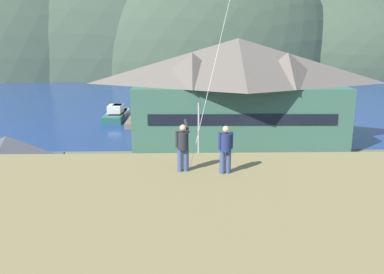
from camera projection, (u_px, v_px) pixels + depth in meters
name	position (u px, v px, depth m)	size (l,w,h in m)	color
ground_plane	(174.00, 231.00, 24.68)	(600.00, 600.00, 0.00)	#66604C
parking_lot_pad	(175.00, 199.00, 29.52)	(40.00, 20.00, 0.10)	gray
bay_water	(179.00, 95.00, 82.92)	(360.00, 84.00, 0.03)	navy
far_hill_west_ridge	(21.00, 74.00, 129.18)	(84.46, 54.22, 92.70)	#42513D
far_hill_east_peak	(105.00, 73.00, 134.73)	(108.78, 60.59, 91.81)	#42513D
far_hill_center_saddle	(204.00, 73.00, 131.35)	(86.10, 63.73, 77.95)	#3D4C38
far_hill_far_shoulder	(316.00, 72.00, 138.21)	(99.50, 58.84, 51.57)	#3D4C38
harbor_lodge	(237.00, 88.00, 44.32)	(23.44, 12.18, 11.36)	#38604C
storage_shed_near_lot	(10.00, 169.00, 28.16)	(6.82, 5.96, 4.93)	#474C56
wharf_dock	(143.00, 115.00, 59.25)	(3.20, 15.55, 0.70)	#70604C
moored_boat_wharfside	(116.00, 114.00, 58.05)	(2.79, 8.26, 2.16)	#23564C
moored_boat_outer_mooring	(166.00, 116.00, 57.00)	(3.06, 7.62, 2.16)	silver
moored_boat_inner_slip	(119.00, 114.00, 58.20)	(2.40, 6.14, 2.16)	silver
parked_car_mid_row_center	(145.00, 209.00, 25.32)	(4.25, 2.14, 1.82)	red
parked_car_front_row_silver	(349.00, 207.00, 25.68)	(4.20, 2.06, 1.82)	silver
parked_car_front_row_end	(270.00, 217.00, 24.16)	(4.25, 2.15, 1.82)	red
parked_car_corner_spot	(149.00, 174.00, 31.77)	(4.31, 2.27, 1.82)	#9EA3A8
parked_car_mid_row_far	(211.00, 182.00, 30.12)	(4.31, 2.27, 1.82)	red
parked_car_front_row_red	(49.00, 217.00, 24.22)	(4.30, 2.25, 1.82)	silver
parked_car_back_row_left	(312.00, 174.00, 31.76)	(4.21, 2.07, 1.82)	#9EA3A8
parking_light_pole	(199.00, 133.00, 34.10)	(0.24, 0.78, 6.07)	#ADADB2
person_kite_flyer	(183.00, 146.00, 14.68)	(0.52, 0.70, 1.86)	#384770
person_companion	(226.00, 148.00, 14.46)	(0.54, 0.40, 1.74)	#384770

